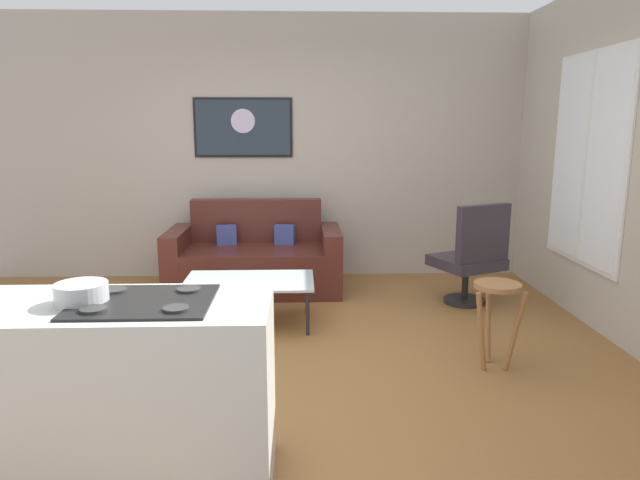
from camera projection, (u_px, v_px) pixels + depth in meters
ground at (275, 365)px, 4.02m from camera, size 6.40×6.40×0.04m
back_wall at (282, 149)px, 6.11m from camera, size 6.40×0.05×2.80m
right_wall at (634, 160)px, 4.12m from camera, size 0.05×6.40×2.80m
couch at (255, 261)px, 5.74m from camera, size 1.72×0.85×0.89m
coffee_table at (249, 283)px, 4.71m from camera, size 1.07×0.65×0.39m
armchair at (472, 256)px, 5.20m from camera, size 0.72×0.71×0.96m
bar_stool at (497, 302)px, 3.84m from camera, size 0.36×0.36×0.60m
kitchen_counter at (81, 396)px, 2.57m from camera, size 1.73×0.61×0.91m
mixing_bowl at (81, 294)px, 2.47m from camera, size 0.23×0.23×0.09m
wall_painting at (243, 127)px, 6.01m from camera, size 1.04×0.03×0.62m
window at (587, 160)px, 4.71m from camera, size 0.03×1.22×1.77m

